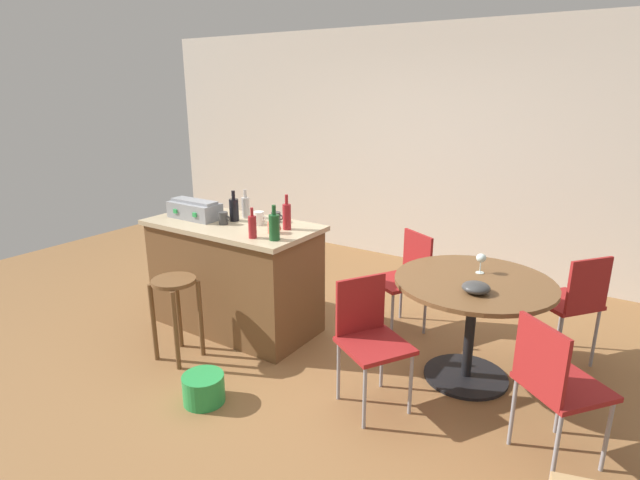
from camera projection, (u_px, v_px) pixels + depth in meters
ground_plane at (300, 356)px, 3.96m from camera, size 8.80×8.80×0.00m
back_wall at (437, 149)px, 5.74m from camera, size 8.00×0.10×2.70m
kitchen_island at (235, 275)px, 4.35m from camera, size 1.47×0.75×0.94m
wooden_stool at (175, 301)px, 3.82m from camera, size 0.33×0.33×0.65m
dining_table at (472, 304)px, 3.50m from camera, size 1.09×1.09×0.76m
folding_chair_near at (405, 274)px, 4.29m from camera, size 0.54×0.54×0.85m
folding_chair_far at (369, 334)px, 3.26m from camera, size 0.55×0.55×0.85m
folding_chair_left at (555, 381)px, 2.72m from camera, size 0.56×0.56×0.86m
folding_chair_right at (572, 300)px, 3.71m from camera, size 0.56×0.56×0.88m
toolbox at (195, 210)px, 4.34m from camera, size 0.47×0.23×0.16m
bottle_0 at (252, 226)px, 3.77m from camera, size 0.06×0.06×0.23m
bottle_1 at (246, 207)px, 4.36m from camera, size 0.07×0.07×0.24m
bottle_2 at (287, 216)px, 3.99m from camera, size 0.07×0.07×0.28m
bottle_3 at (234, 209)px, 4.25m from camera, size 0.08×0.08×0.26m
bottle_4 at (274, 227)px, 3.72m from camera, size 0.08×0.08×0.26m
cup_0 at (259, 218)px, 4.15m from camera, size 0.13×0.09×0.11m
cup_1 at (273, 228)px, 3.91m from camera, size 0.12×0.09×0.09m
cup_2 at (276, 217)px, 4.23m from camera, size 0.11×0.08×0.09m
cup_3 at (223, 218)px, 4.16m from camera, size 0.11×0.08×0.10m
wine_glass at (481, 259)px, 3.56m from camera, size 0.07×0.07×0.14m
serving_bowl at (476, 288)px, 3.23m from camera, size 0.18×0.18×0.07m
plastic_bucket at (204, 389)px, 3.37m from camera, size 0.28×0.28×0.20m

